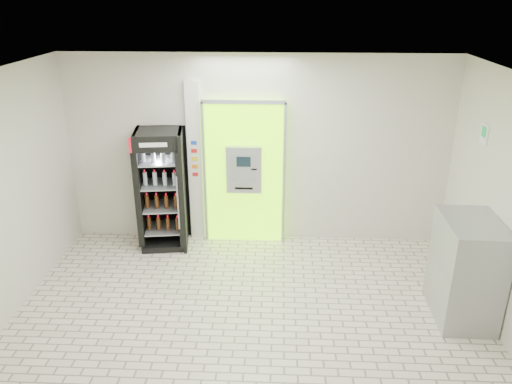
{
  "coord_description": "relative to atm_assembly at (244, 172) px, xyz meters",
  "views": [
    {
      "loc": [
        0.34,
        -4.97,
        3.86
      ],
      "look_at": [
        0.04,
        1.2,
        1.33
      ],
      "focal_mm": 35.0,
      "sensor_mm": 36.0,
      "label": 1
    }
  ],
  "objects": [
    {
      "name": "ground",
      "position": [
        0.2,
        -2.41,
        -1.17
      ],
      "size": [
        6.0,
        6.0,
        0.0
      ],
      "primitive_type": "plane",
      "color": "beige",
      "rests_on": "ground"
    },
    {
      "name": "room_shell",
      "position": [
        0.2,
        -2.41,
        0.67
      ],
      "size": [
        6.0,
        6.0,
        6.0
      ],
      "color": "beige",
      "rests_on": "ground"
    },
    {
      "name": "atm_assembly",
      "position": [
        0.0,
        0.0,
        0.0
      ],
      "size": [
        1.3,
        0.24,
        2.33
      ],
      "color": "#80F501",
      "rests_on": "ground"
    },
    {
      "name": "pillar",
      "position": [
        -0.78,
        0.04,
        0.13
      ],
      "size": [
        0.22,
        0.11,
        2.6
      ],
      "color": "silver",
      "rests_on": "ground"
    },
    {
      "name": "beverage_cooler",
      "position": [
        -1.27,
        -0.23,
        -0.26
      ],
      "size": [
        0.8,
        0.74,
        1.9
      ],
      "rotation": [
        0.0,
        0.0,
        0.14
      ],
      "color": "black",
      "rests_on": "ground"
    },
    {
      "name": "steel_cabinet",
      "position": [
        2.86,
        -1.95,
        -0.52
      ],
      "size": [
        0.68,
        1.0,
        1.31
      ],
      "rotation": [
        0.0,
        0.0,
        -0.02
      ],
      "color": "#989B9F",
      "rests_on": "ground"
    },
    {
      "name": "exit_sign",
      "position": [
        3.19,
        -1.01,
        0.95
      ],
      "size": [
        0.02,
        0.22,
        0.26
      ],
      "color": "white",
      "rests_on": "room_shell"
    }
  ]
}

